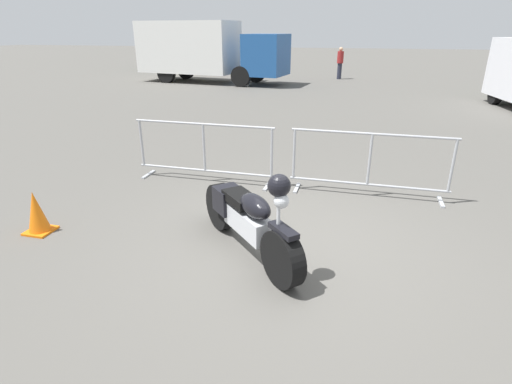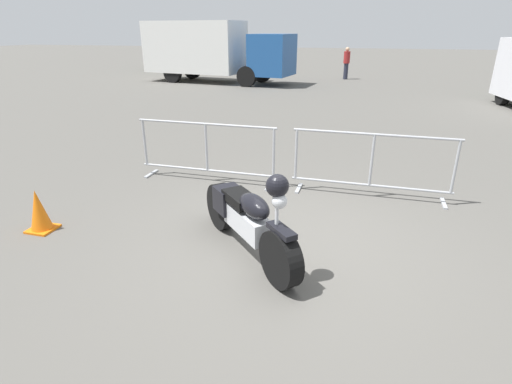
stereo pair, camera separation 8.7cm
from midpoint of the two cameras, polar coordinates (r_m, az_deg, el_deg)
The scene contains 10 objects.
ground_plane at distance 5.15m, azimuth 5.47°, elevation -7.86°, with size 120.00×120.00×0.00m, color #54514C.
motorcycle at distance 4.81m, azimuth -0.75°, elevation -3.72°, with size 1.64×1.70×1.24m.
crowd_barrier_near at distance 7.20m, azimuth -6.74°, elevation 5.82°, with size 2.57×0.47×1.07m.
crowd_barrier_far at distance 6.71m, azimuth 16.52°, elevation 3.81°, with size 2.57×0.47×1.07m.
box_truck at distance 21.82m, azimuth -6.43°, elevation 19.61°, with size 7.93×3.25×2.98m.
parked_car_green at distance 30.53m, azimuth -11.26°, elevation 18.34°, with size 2.37×4.45×1.44m.
parked_car_yellow at distance 29.65m, azimuth -6.33°, elevation 18.55°, with size 2.45×4.59×1.48m.
parked_car_tan at distance 28.82m, azimuth -1.22°, elevation 18.52°, with size 2.37×4.44×1.43m.
pedestrian at distance 23.58m, azimuth 12.92°, elevation 17.66°, with size 0.45×0.45×1.69m.
traffic_cone at distance 6.15m, azimuth -28.26°, elevation -2.40°, with size 0.34×0.34×0.59m.
Camera 2 is at (0.75, -4.40, 2.57)m, focal length 28.00 mm.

